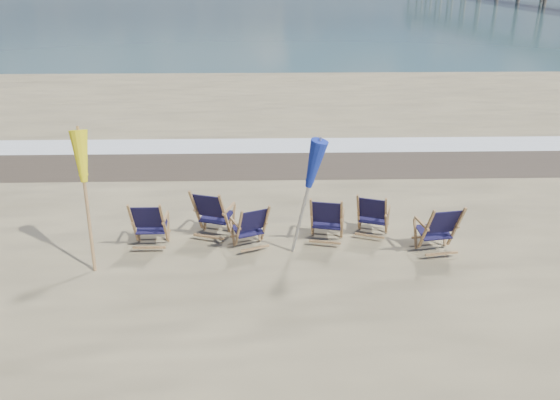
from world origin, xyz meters
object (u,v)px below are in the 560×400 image
(beach_chair_1, at_px, (225,216))
(umbrella_yellow, at_px, (81,165))
(beach_chair_0, at_px, (164,225))
(beach_chair_3, at_px, (341,221))
(beach_chair_5, at_px, (456,229))
(beach_chair_2, at_px, (266,225))
(beach_chair_4, at_px, (386,217))
(umbrella_blue, at_px, (305,168))

(beach_chair_1, height_order, umbrella_yellow, umbrella_yellow)
(beach_chair_0, distance_m, beach_chair_3, 3.20)
(beach_chair_0, relative_size, beach_chair_5, 0.97)
(beach_chair_1, relative_size, beach_chair_3, 1.05)
(beach_chair_3, xyz_separation_m, beach_chair_5, (1.98, -0.39, 0.01))
(beach_chair_2, relative_size, umbrella_yellow, 0.39)
(beach_chair_5, distance_m, umbrella_yellow, 6.45)
(beach_chair_4, distance_m, umbrella_yellow, 5.42)
(beach_chair_0, xyz_separation_m, umbrella_yellow, (-1.13, -0.50, 1.32))
(beach_chair_1, bearing_deg, beach_chair_0, 34.25)
(umbrella_blue, bearing_deg, beach_chair_0, 174.90)
(beach_chair_2, relative_size, beach_chair_4, 0.98)
(beach_chair_3, bearing_deg, beach_chair_2, 13.95)
(beach_chair_0, relative_size, beach_chair_2, 1.07)
(beach_chair_2, xyz_separation_m, umbrella_yellow, (-2.96, -0.51, 1.36))
(beach_chair_5, relative_size, umbrella_blue, 0.47)
(beach_chair_4, bearing_deg, umbrella_yellow, 28.40)
(beach_chair_0, height_order, beach_chair_1, beach_chair_1)
(beach_chair_2, bearing_deg, beach_chair_1, -43.13)
(beach_chair_3, distance_m, umbrella_yellow, 4.57)
(beach_chair_0, bearing_deg, beach_chair_1, -164.50)
(beach_chair_5, bearing_deg, beach_chair_2, -15.00)
(beach_chair_1, xyz_separation_m, umbrella_blue, (1.43, -0.52, 1.12))
(beach_chair_2, relative_size, beach_chair_3, 0.93)
(beach_chair_0, bearing_deg, beach_chair_5, 176.41)
(beach_chair_1, distance_m, beach_chair_3, 2.15)
(beach_chair_1, relative_size, beach_chair_4, 1.11)
(beach_chair_1, relative_size, beach_chair_2, 1.13)
(beach_chair_5, distance_m, umbrella_blue, 2.91)
(beach_chair_0, relative_size, beach_chair_3, 1.00)
(beach_chair_0, xyz_separation_m, beach_chair_4, (4.06, 0.27, -0.03))
(beach_chair_5, xyz_separation_m, umbrella_blue, (-2.68, 0.10, 1.13))
(beach_chair_3, distance_m, umbrella_blue, 1.38)
(beach_chair_3, xyz_separation_m, umbrella_yellow, (-4.34, -0.56, 1.32))
(beach_chair_4, bearing_deg, beach_chair_1, 19.50)
(beach_chair_0, bearing_deg, umbrella_blue, 174.86)
(beach_chair_1, relative_size, umbrella_yellow, 0.44)
(beach_chair_1, bearing_deg, beach_chair_4, -161.77)
(beach_chair_2, height_order, beach_chair_3, beach_chair_3)
(beach_chair_5, bearing_deg, beach_chair_4, -37.15)
(beach_chair_3, relative_size, umbrella_yellow, 0.42)
(beach_chair_4, relative_size, beach_chair_5, 0.92)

